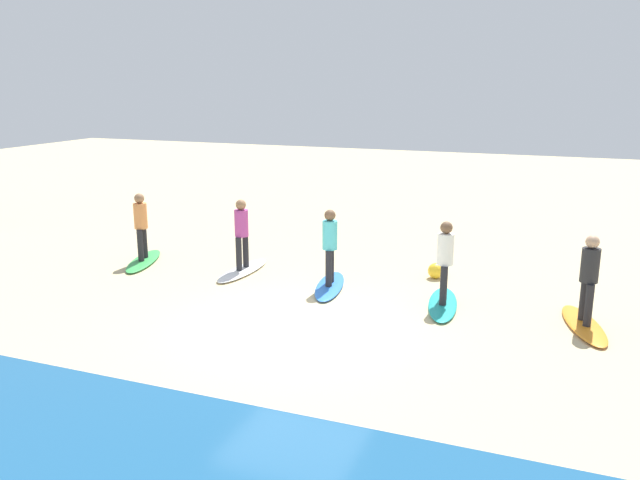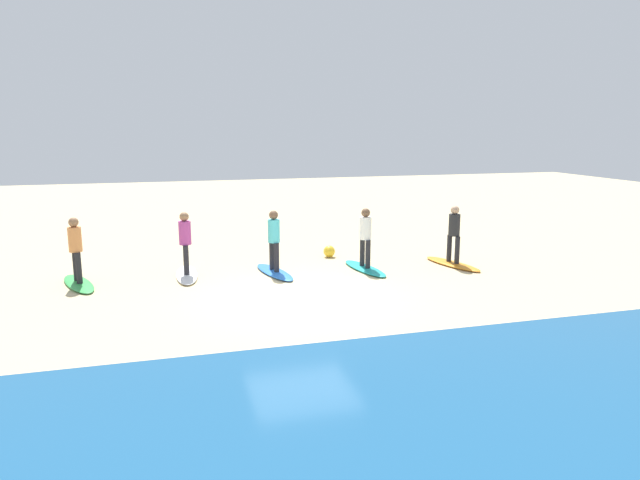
{
  "view_description": "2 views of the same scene",
  "coord_description": "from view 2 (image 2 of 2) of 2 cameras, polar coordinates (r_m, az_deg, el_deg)",
  "views": [
    {
      "loc": [
        -4.4,
        10.1,
        4.4
      ],
      "look_at": [
        0.07,
        -1.45,
        1.29
      ],
      "focal_mm": 36.02,
      "sensor_mm": 36.0,
      "label": 1
    },
    {
      "loc": [
        3.07,
        12.52,
        3.94
      ],
      "look_at": [
        -1.03,
        -2.08,
        0.91
      ],
      "focal_mm": 32.17,
      "sensor_mm": 36.0,
      "label": 2
    }
  ],
  "objects": [
    {
      "name": "surfboard_teal",
      "position": [
        16.01,
        4.48,
        -2.82
      ],
      "size": [
        0.88,
        2.16,
        0.09
      ],
      "primitive_type": "ellipsoid",
      "rotation": [
        0.0,
        0.0,
        1.73
      ],
      "color": "teal",
      "rests_on": "ground"
    },
    {
      "name": "ground_plane",
      "position": [
        13.48,
        -1.85,
        -5.72
      ],
      "size": [
        60.0,
        60.0,
        0.0
      ],
      "primitive_type": "plane",
      "color": "#CCB789"
    },
    {
      "name": "surfboard_orange",
      "position": [
        16.91,
        13.04,
        -2.32
      ],
      "size": [
        1.09,
        2.17,
        0.09
      ],
      "primitive_type": "ellipsoid",
      "rotation": [
        0.0,
        0.0,
        1.83
      ],
      "color": "orange",
      "rests_on": "ground"
    },
    {
      "name": "surfer_orange",
      "position": [
        16.71,
        13.19,
        0.98
      ],
      "size": [
        0.32,
        0.45,
        1.64
      ],
      "color": "#232328",
      "rests_on": "surfboard_orange"
    },
    {
      "name": "surfer_teal",
      "position": [
        15.8,
        4.54,
        0.67
      ],
      "size": [
        0.32,
        0.46,
        1.64
      ],
      "color": "#232328",
      "rests_on": "surfboard_teal"
    },
    {
      "name": "surfer_green",
      "position": [
        15.45,
        -23.15,
        -0.46
      ],
      "size": [
        0.32,
        0.44,
        1.64
      ],
      "color": "#232328",
      "rests_on": "surfboard_green"
    },
    {
      "name": "surfboard_blue",
      "position": [
        15.62,
        -4.55,
        -3.19
      ],
      "size": [
        0.98,
        2.17,
        0.09
      ],
      "primitive_type": "ellipsoid",
      "rotation": [
        0.0,
        0.0,
        1.78
      ],
      "color": "blue",
      "rests_on": "ground"
    },
    {
      "name": "surfer_white",
      "position": [
        15.49,
        -13.27,
        0.18
      ],
      "size": [
        0.32,
        0.46,
        1.64
      ],
      "color": "#232328",
      "rests_on": "surfboard_white"
    },
    {
      "name": "beach_ball",
      "position": [
        17.48,
        0.92,
        -1.14
      ],
      "size": [
        0.35,
        0.35,
        0.35
      ],
      "primitive_type": "sphere",
      "color": "yellow",
      "rests_on": "ground"
    },
    {
      "name": "surfboard_green",
      "position": [
        15.67,
        -22.87,
        -4.01
      ],
      "size": [
        1.21,
        2.17,
        0.09
      ],
      "primitive_type": "ellipsoid",
      "rotation": [
        0.0,
        0.0,
        1.9
      ],
      "color": "green",
      "rests_on": "ground"
    },
    {
      "name": "surfboard_white",
      "position": [
        15.7,
        -13.11,
        -3.37
      ],
      "size": [
        0.62,
        2.12,
        0.09
      ],
      "primitive_type": "ellipsoid",
      "rotation": [
        0.0,
        0.0,
        1.54
      ],
      "color": "white",
      "rests_on": "ground"
    },
    {
      "name": "surfer_blue",
      "position": [
        15.4,
        -4.61,
        0.38
      ],
      "size": [
        0.32,
        0.45,
        1.64
      ],
      "color": "#232328",
      "rests_on": "surfboard_blue"
    }
  ]
}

